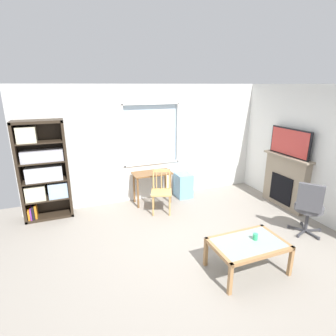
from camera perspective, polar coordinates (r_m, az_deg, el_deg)
The scene contains 12 objects.
ground at distance 4.66m, azimuth 4.86°, elevation -16.54°, with size 6.43×5.58×0.02m, color gray.
wall_back_with_window at distance 6.14m, azimuth -4.40°, elevation 4.96°, with size 5.43×0.15×2.60m.
wall_right at distance 5.85m, azimuth 30.43°, elevation 2.19°, with size 0.12×4.78×2.60m, color silver.
bookshelf at distance 5.74m, azimuth -25.03°, elevation -0.56°, with size 0.90×0.38×1.96m.
desk_under_window at distance 6.00m, azimuth -3.41°, elevation -2.15°, with size 0.85×0.43×0.72m.
wooden_chair at distance 5.60m, azimuth -1.41°, elevation -4.92°, with size 0.54×0.52×0.90m.
plastic_drawer_unit at distance 6.43m, azimuth 3.27°, elevation -3.67°, with size 0.35×0.40×0.57m, color #72ADDB.
fireplace at distance 6.37m, azimuth 23.60°, elevation -2.55°, with size 0.26×1.19×1.15m.
tv at distance 6.15m, azimuth 24.43°, elevation 4.99°, with size 0.06×1.02×0.58m.
office_chair at distance 5.34m, azimuth 27.74°, elevation -7.14°, with size 0.62×0.57×1.00m.
coffee_table at distance 4.11m, azimuth 16.62°, elevation -15.60°, with size 1.05×0.68×0.46m.
sippy_cup at distance 4.15m, azimuth 18.02°, elevation -13.66°, with size 0.07×0.07×0.09m, color #33B770.
Camera 1 is at (-1.77, -3.45, 2.58)m, focal length 28.74 mm.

